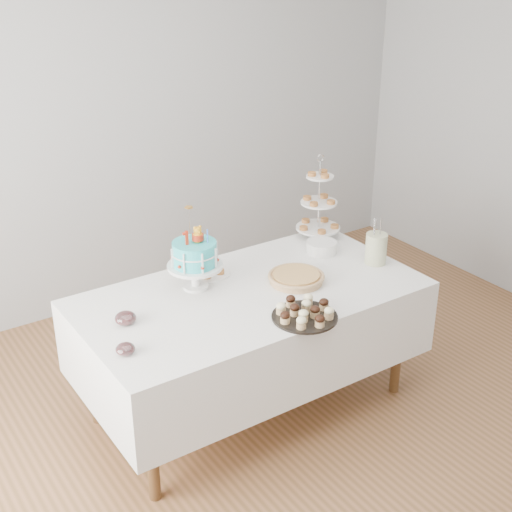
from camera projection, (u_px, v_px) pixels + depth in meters
floor at (280, 432)px, 4.06m from camera, size 5.00×5.00×0.00m
walls at (283, 211)px, 3.49m from camera, size 5.04×4.04×2.70m
table at (250, 327)px, 4.06m from camera, size 1.92×1.02×0.77m
birthday_cake at (195, 267)px, 3.95m from camera, size 0.31×0.31×0.48m
cupcake_tray at (305, 311)px, 3.68m from camera, size 0.35×0.35×0.08m
pie at (296, 277)px, 4.06m from camera, size 0.32×0.32×0.05m
tiered_stand at (319, 203)px, 4.56m from camera, size 0.29×0.29×0.56m
plate_stack at (322, 247)px, 4.42m from camera, size 0.19×0.19×0.07m
pastry_plate at (208, 271)px, 4.15m from camera, size 0.26×0.26×0.04m
jam_bowl_a at (125, 349)px, 3.38m from camera, size 0.09×0.09×0.06m
jam_bowl_b at (125, 318)px, 3.63m from camera, size 0.11×0.11×0.07m
utensil_pitcher at (376, 247)px, 4.25m from camera, size 0.14×0.13×0.29m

